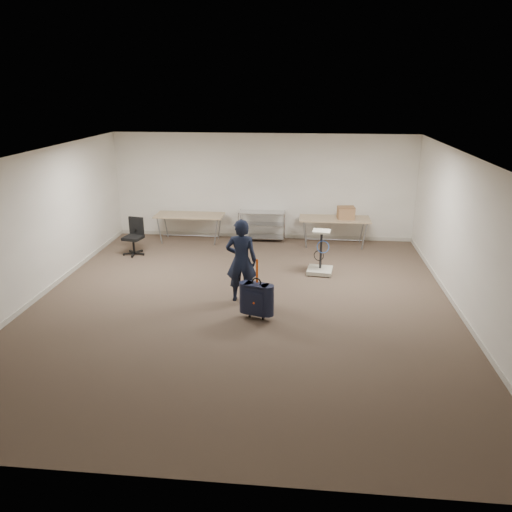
# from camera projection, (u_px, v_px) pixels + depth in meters

# --- Properties ---
(ground) EXTENTS (9.00, 9.00, 0.00)m
(ground) POSITION_uv_depth(u_px,v_px,m) (242.00, 304.00, 9.50)
(ground) COLOR #463A2A
(ground) RESTS_ON ground
(room_shell) EXTENTS (8.00, 9.00, 9.00)m
(room_shell) POSITION_uv_depth(u_px,v_px,m) (250.00, 276.00, 10.78)
(room_shell) COLOR silver
(room_shell) RESTS_ON ground
(folding_table_left) EXTENTS (1.80, 0.75, 0.73)m
(folding_table_left) POSITION_uv_depth(u_px,v_px,m) (190.00, 216.00, 13.18)
(folding_table_left) COLOR #9C865F
(folding_table_left) RESTS_ON ground
(folding_table_right) EXTENTS (1.80, 0.75, 0.73)m
(folding_table_right) POSITION_uv_depth(u_px,v_px,m) (335.00, 220.00, 12.82)
(folding_table_right) COLOR #9C865F
(folding_table_right) RESTS_ON ground
(wire_shelf) EXTENTS (1.22, 0.47, 0.80)m
(wire_shelf) POSITION_uv_depth(u_px,v_px,m) (262.00, 225.00, 13.31)
(wire_shelf) COLOR #BABBC1
(wire_shelf) RESTS_ON ground
(person) EXTENTS (0.60, 0.40, 1.63)m
(person) POSITION_uv_depth(u_px,v_px,m) (241.00, 261.00, 9.43)
(person) COLOR black
(person) RESTS_ON ground
(suitcase) EXTENTS (0.46, 0.34, 1.12)m
(suitcase) POSITION_uv_depth(u_px,v_px,m) (257.00, 299.00, 8.80)
(suitcase) COLOR #161C32
(suitcase) RESTS_ON ground
(office_chair) EXTENTS (0.55, 0.55, 0.90)m
(office_chair) POSITION_uv_depth(u_px,v_px,m) (134.00, 243.00, 12.27)
(office_chair) COLOR black
(office_chair) RESTS_ON ground
(equipment_cart) EXTENTS (0.60, 0.60, 0.99)m
(equipment_cart) POSITION_uv_depth(u_px,v_px,m) (320.00, 262.00, 11.01)
(equipment_cart) COLOR beige
(equipment_cart) RESTS_ON ground
(cardboard_box) EXTENTS (0.45, 0.36, 0.31)m
(cardboard_box) POSITION_uv_depth(u_px,v_px,m) (346.00, 213.00, 12.71)
(cardboard_box) COLOR #A16E4B
(cardboard_box) RESTS_ON folding_table_right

